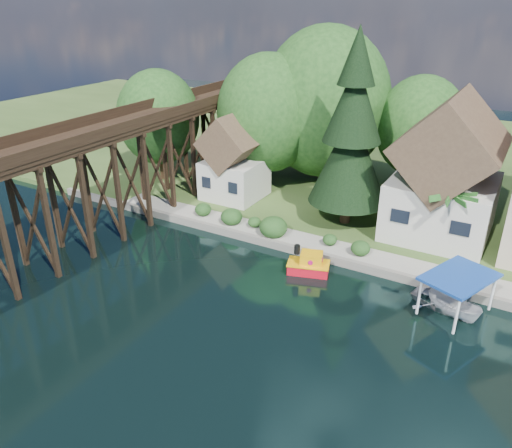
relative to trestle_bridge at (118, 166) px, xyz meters
The scene contains 14 objects.
ground 17.64m from the trestle_bridge, 17.91° to the right, with size 140.00×140.00×0.00m, color black.
bank 33.36m from the trestle_bridge, 60.97° to the left, with size 140.00×52.00×0.50m, color #2F491D.
seawall 20.82m from the trestle_bridge, ahead, with size 60.00×0.40×0.62m, color slate.
promenade 22.90m from the trestle_bridge, 10.63° to the left, with size 50.00×2.60×0.06m, color gray.
trestle_bridge is the anchor object (origin of this frame).
house_left 25.42m from the trestle_bridge, 25.21° to the left, with size 7.64×8.64×11.02m.
shed 10.69m from the trestle_bridge, 61.81° to the left, with size 5.09×5.40×7.85m.
bg_trees 23.48m from the trestle_bridge, 43.41° to the left, with size 49.90×13.30×10.57m.
shrubs 12.79m from the trestle_bridge, 19.72° to the left, with size 15.76×2.47×1.70m.
conifer 18.53m from the trestle_bridge, 29.70° to the left, with size 6.25×6.25×15.39m.
palm_tree 25.11m from the trestle_bridge, 16.73° to the left, with size 4.08×4.08×5.10m.
tugboat 17.15m from the trestle_bridge, ahead, with size 3.23×2.37×2.10m.
boat_white_a 26.11m from the trestle_bridge, ahead, with size 3.00×4.21×0.87m, color silver.
boat_canopy 26.51m from the trestle_bridge, ahead, with size 4.44×5.18×2.81m.
Camera 1 is at (12.37, -22.15, 17.91)m, focal length 35.00 mm.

